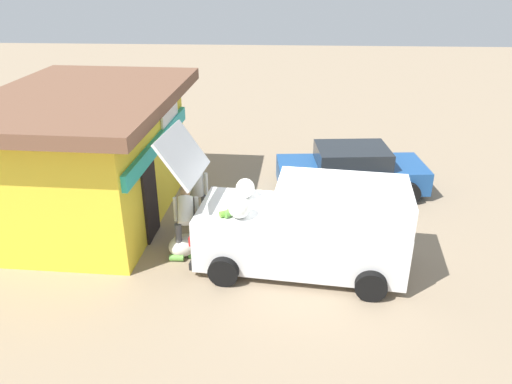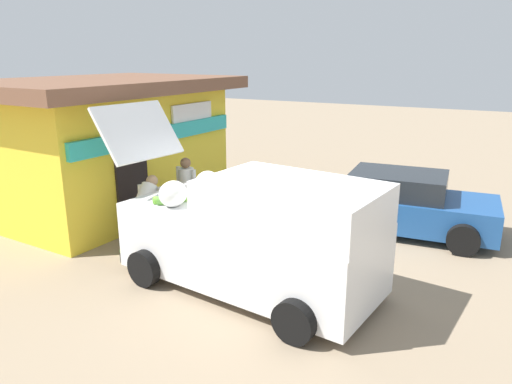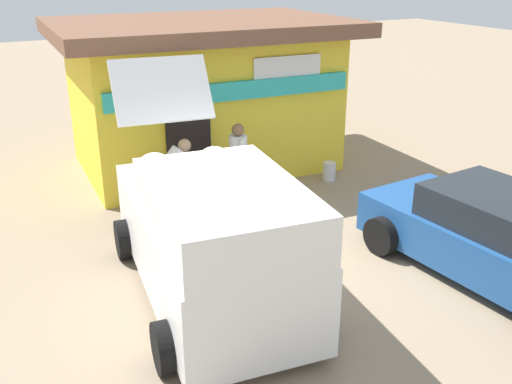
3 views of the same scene
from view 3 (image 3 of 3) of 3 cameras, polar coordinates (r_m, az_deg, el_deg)
The scene contains 8 objects.
ground_plane at distance 8.95m, azimuth 1.36°, elevation -7.84°, with size 60.00×60.00×0.00m, color gray.
storefront_bar at distance 13.17m, azimuth -5.26°, elevation 9.82°, with size 6.45×4.67×3.25m.
delivery_van at distance 7.88m, azimuth -4.50°, elevation -4.23°, with size 2.56×5.19×2.93m.
parked_sedan at distance 9.26m, azimuth 22.67°, elevation -4.22°, with size 2.37×4.29×1.33m.
vendor_standing at distance 10.77m, azimuth -1.77°, elevation 3.15°, with size 0.39×0.56×1.68m.
customer_bending at distance 10.35m, azimuth -8.47°, elevation 1.78°, with size 0.76×0.58×1.51m.
unloaded_banana_pile at distance 10.63m, azimuth -8.72°, elevation -1.65°, with size 0.91×0.94×0.49m.
paint_bucket at distance 12.56m, azimuth 7.25°, elevation 2.05°, with size 0.28×0.28×0.39m, color silver.
Camera 3 is at (-3.77, -6.78, 4.46)m, focal length 40.48 mm.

